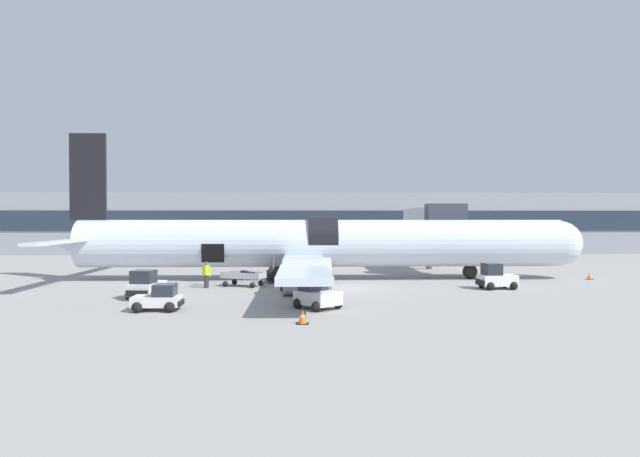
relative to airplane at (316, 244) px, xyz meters
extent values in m
plane|color=gray|center=(1.96, -5.56, -2.76)|extent=(500.00, 500.00, 0.00)
cube|color=gray|center=(1.96, 35.74, 1.32)|extent=(109.46, 12.18, 8.16)
cube|color=#232D3D|center=(1.96, 29.59, 1.73)|extent=(107.27, 0.16, 2.61)
cylinder|color=#4C4C51|center=(10.97, 8.66, -1.12)|extent=(0.60, 0.60, 3.29)
cube|color=silver|center=(10.97, 8.66, 1.78)|extent=(2.52, 13.61, 2.52)
cube|color=#333842|center=(10.97, 2.46, 1.78)|extent=(3.27, 1.60, 3.02)
cylinder|color=silver|center=(0.54, 0.00, 0.09)|extent=(37.94, 3.71, 3.71)
sphere|color=silver|center=(19.51, 0.00, 0.09)|extent=(3.52, 3.52, 3.52)
cone|color=silver|center=(-18.44, 0.00, 0.09)|extent=(4.26, 3.41, 3.41)
cylinder|color=black|center=(0.54, -0.03, 0.43)|extent=(2.28, 3.71, 3.71)
cube|color=black|center=(-17.74, 0.00, 5.31)|extent=(2.78, 0.28, 6.72)
cube|color=silver|center=(-17.72, -4.93, 0.46)|extent=(1.19, 9.87, 0.20)
cube|color=silver|center=(-17.72, 4.94, 0.46)|extent=(1.19, 9.87, 0.20)
cube|color=silver|center=(-0.98, -9.37, -0.93)|extent=(2.82, 17.63, 0.40)
cube|color=silver|center=(-0.98, 9.37, -0.93)|extent=(2.82, 17.63, 0.40)
cylinder|color=#B2B7BF|center=(-0.78, -9.25, -1.54)|extent=(3.00, 2.38, 2.38)
cylinder|color=#B2B7BF|center=(-0.78, 9.26, -1.54)|extent=(3.00, 2.38, 2.38)
cube|color=black|center=(-7.81, -1.83, -0.56)|extent=(1.70, 0.12, 1.40)
cylinder|color=#56565B|center=(12.30, 0.00, -1.51)|extent=(0.22, 0.22, 1.34)
sphere|color=black|center=(12.30, 0.00, -2.18)|extent=(1.17, 1.17, 1.17)
cylinder|color=#56565B|center=(-3.26, -2.55, -1.51)|extent=(0.22, 0.22, 1.34)
sphere|color=black|center=(-3.26, -2.55, -2.18)|extent=(1.17, 1.17, 1.17)
cylinder|color=#56565B|center=(-3.26, 2.56, -1.51)|extent=(0.22, 0.22, 1.34)
sphere|color=black|center=(-3.26, 2.56, -2.18)|extent=(1.17, 1.17, 1.17)
cube|color=silver|center=(-0.25, -14.44, -2.17)|extent=(2.68, 2.74, 0.71)
cube|color=#232833|center=(-0.50, -14.15, -1.43)|extent=(1.70, 1.66, 0.78)
cube|color=black|center=(-1.00, -13.57, -2.31)|extent=(1.19, 1.05, 0.36)
sphere|color=black|center=(-0.15, -13.37, -2.48)|extent=(0.56, 0.56, 0.56)
sphere|color=black|center=(-1.32, -14.38, -2.48)|extent=(0.56, 0.56, 0.56)
sphere|color=black|center=(0.83, -14.50, -2.48)|extent=(0.56, 0.56, 0.56)
sphere|color=black|center=(-0.34, -15.51, -2.48)|extent=(0.56, 0.56, 0.56)
cube|color=white|center=(12.31, -6.37, -2.16)|extent=(2.56, 1.70, 0.73)
cube|color=#232833|center=(11.89, -6.42, -1.39)|extent=(1.21, 1.34, 0.79)
cube|color=black|center=(11.05, -6.50, -2.30)|extent=(0.25, 1.32, 0.37)
sphere|color=black|center=(11.42, -5.77, -2.48)|extent=(0.56, 0.56, 0.56)
sphere|color=black|center=(11.56, -7.15, -2.48)|extent=(0.56, 0.56, 0.56)
sphere|color=black|center=(13.06, -5.60, -2.48)|extent=(0.56, 0.56, 0.56)
sphere|color=black|center=(13.20, -6.98, -2.48)|extent=(0.56, 0.56, 0.56)
cube|color=silver|center=(-8.75, -14.78, -2.26)|extent=(2.46, 1.53, 0.53)
cube|color=#232833|center=(-8.32, -14.77, -1.68)|extent=(1.12, 1.28, 0.63)
cube|color=black|center=(-7.48, -14.76, -2.37)|extent=(0.14, 1.34, 0.27)
sphere|color=black|center=(-7.90, -15.47, -2.48)|extent=(0.56, 0.56, 0.56)
sphere|color=black|center=(-7.93, -14.06, -2.48)|extent=(0.56, 0.56, 0.56)
sphere|color=black|center=(-9.56, -15.50, -2.48)|extent=(0.56, 0.56, 0.56)
sphere|color=black|center=(-9.59, -14.09, -2.48)|extent=(0.56, 0.56, 0.56)
cube|color=white|center=(-10.52, -10.06, -2.17)|extent=(1.86, 2.92, 0.72)
cube|color=#232833|center=(-10.59, -10.53, -1.42)|extent=(1.41, 1.40, 0.78)
cube|color=black|center=(-10.74, -11.46, -2.31)|extent=(1.32, 0.32, 0.36)
sphere|color=black|center=(-11.35, -10.87, -2.48)|extent=(0.56, 0.56, 0.56)
sphere|color=black|center=(-9.98, -11.08, -2.48)|extent=(0.56, 0.56, 0.56)
sphere|color=black|center=(-11.06, -9.04, -2.48)|extent=(0.56, 0.56, 0.56)
sphere|color=black|center=(-9.69, -9.25, -2.48)|extent=(0.56, 0.56, 0.56)
cube|color=#B7BABF|center=(-5.27, -4.36, -2.14)|extent=(3.32, 2.37, 0.05)
cube|color=#B7BABF|center=(-3.89, -4.93, -1.93)|extent=(0.55, 1.23, 0.37)
cube|color=#B7BABF|center=(-5.51, -4.93, -1.93)|extent=(2.79, 1.20, 0.37)
cube|color=#B7BABF|center=(-5.04, -3.79, -1.93)|extent=(2.79, 1.20, 0.37)
cube|color=#333338|center=(-3.45, -5.11, -2.41)|extent=(0.86, 0.42, 0.06)
sphere|color=black|center=(-4.53, -5.37, -2.56)|extent=(0.40, 0.40, 0.40)
sphere|color=black|center=(-4.04, -4.16, -2.56)|extent=(0.40, 0.40, 0.40)
sphere|color=black|center=(-6.51, -4.55, -2.56)|extent=(0.40, 0.40, 0.40)
sphere|color=black|center=(-6.01, -3.35, -2.56)|extent=(0.40, 0.40, 0.40)
cube|color=#1E2347|center=(-5.24, -4.27, -1.88)|extent=(0.50, 0.46, 0.48)
cube|color=#2D2D33|center=(-4.70, -4.62, -1.93)|extent=(0.57, 0.38, 0.39)
cube|color=#1E2347|center=(-4.89, -4.37, -1.91)|extent=(0.38, 0.34, 0.42)
cylinder|color=black|center=(-2.39, -7.08, -2.33)|extent=(0.34, 0.34, 0.87)
cylinder|color=orange|center=(-2.39, -7.08, -1.55)|extent=(0.44, 0.44, 0.69)
sphere|color=tan|center=(-2.39, -7.08, -1.09)|extent=(0.24, 0.24, 0.24)
cylinder|color=orange|center=(-2.15, -7.10, -1.63)|extent=(0.14, 0.14, 0.63)
cylinder|color=orange|center=(-2.63, -7.06, -1.63)|extent=(0.14, 0.14, 0.63)
cylinder|color=#2D2D33|center=(-7.74, -5.18, -2.32)|extent=(0.40, 0.40, 0.88)
cylinder|color=#CCE523|center=(-7.74, -5.18, -1.53)|extent=(0.51, 0.51, 0.69)
sphere|color=brown|center=(-7.74, -5.18, -1.07)|extent=(0.24, 0.24, 0.24)
cylinder|color=#CCE523|center=(-7.50, -5.24, -1.61)|extent=(0.16, 0.16, 0.64)
cylinder|color=#CCE523|center=(-7.97, -5.11, -1.61)|extent=(0.16, 0.16, 0.64)
cylinder|color=#2D2D33|center=(-7.93, -3.86, -2.38)|extent=(0.30, 0.30, 0.76)
cylinder|color=orange|center=(-7.93, -3.86, -1.71)|extent=(0.38, 0.38, 0.60)
sphere|color=tan|center=(-7.93, -3.86, -1.31)|extent=(0.21, 0.21, 0.21)
cylinder|color=orange|center=(-7.91, -4.07, -1.77)|extent=(0.12, 0.12, 0.55)
cylinder|color=orange|center=(-7.95, -3.65, -1.77)|extent=(0.12, 0.12, 0.55)
cylinder|color=black|center=(-1.30, -2.50, -2.39)|extent=(0.35, 0.35, 0.74)
cylinder|color=#B7E019|center=(-1.30, -2.50, -1.73)|extent=(0.45, 0.45, 0.59)
sphere|color=beige|center=(-1.30, -2.50, -1.33)|extent=(0.21, 0.21, 0.21)
cylinder|color=#B7E019|center=(-1.38, -2.30, -1.79)|extent=(0.14, 0.14, 0.54)
cylinder|color=#B7E019|center=(-1.23, -2.69, -1.79)|extent=(0.14, 0.14, 0.54)
cube|color=black|center=(21.63, -0.67, -2.75)|extent=(0.49, 0.49, 0.03)
cone|color=orange|center=(21.63, -0.67, -2.48)|extent=(0.36, 0.36, 0.57)
cylinder|color=white|center=(21.63, -0.67, -2.45)|extent=(0.21, 0.21, 0.07)
cube|color=black|center=(-1.07, -18.77, -2.75)|extent=(0.57, 0.57, 0.03)
cone|color=orange|center=(-1.07, -18.77, -2.44)|extent=(0.42, 0.42, 0.64)
cylinder|color=white|center=(-1.07, -18.77, -2.41)|extent=(0.25, 0.25, 0.08)
camera|label=1|loc=(-1.10, -44.91, 2.14)|focal=32.00mm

